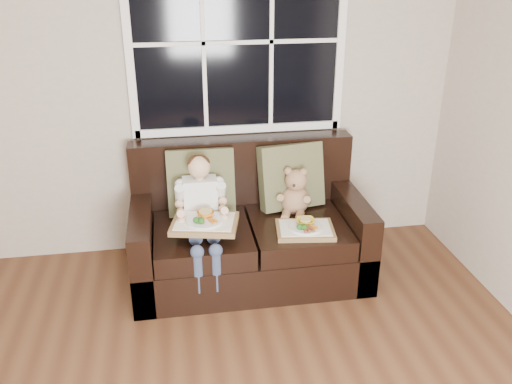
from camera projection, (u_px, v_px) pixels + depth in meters
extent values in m
cube|color=beige|center=(162.00, 85.00, 4.00)|extent=(4.50, 0.02, 2.70)
cube|color=black|center=(237.00, 42.00, 3.95)|extent=(1.50, 0.02, 1.25)
cube|color=white|center=(239.00, 129.00, 4.20)|extent=(1.58, 0.04, 0.06)
cube|color=white|center=(128.00, 45.00, 3.82)|extent=(0.06, 0.04, 1.37)
cube|color=white|center=(341.00, 40.00, 4.05)|extent=(0.06, 0.04, 1.37)
cube|color=white|center=(238.00, 42.00, 3.94)|extent=(1.50, 0.03, 0.03)
cube|color=black|center=(250.00, 257.00, 4.08)|extent=(1.70, 0.90, 0.30)
cube|color=black|center=(143.00, 248.00, 3.90)|extent=(0.15, 0.90, 0.60)
cube|color=black|center=(350.00, 231.00, 4.13)|extent=(0.15, 0.90, 0.60)
cube|color=black|center=(242.00, 179.00, 4.23)|extent=(1.70, 0.18, 0.66)
cube|color=black|center=(203.00, 240.00, 3.86)|extent=(0.68, 0.72, 0.15)
cube|color=black|center=(298.00, 232.00, 3.97)|extent=(0.68, 0.72, 0.15)
cube|color=#5A5F3B|center=(201.00, 182.00, 4.01)|extent=(0.50, 0.23, 0.51)
cube|color=#5A5F3B|center=(291.00, 176.00, 4.11)|extent=(0.52, 0.31, 0.51)
cube|color=white|center=(200.00, 200.00, 3.88)|extent=(0.24, 0.15, 0.33)
sphere|color=#DCAE87|center=(199.00, 167.00, 3.76)|extent=(0.16, 0.16, 0.16)
ellipsoid|color=#3C2313|center=(199.00, 163.00, 3.77)|extent=(0.16, 0.16, 0.11)
cylinder|color=#333F5A|center=(194.00, 229.00, 3.76)|extent=(0.09, 0.30, 0.09)
cylinder|color=#333F5A|center=(212.00, 228.00, 3.78)|extent=(0.09, 0.30, 0.09)
cylinder|color=#333F5A|center=(198.00, 273.00, 3.58)|extent=(0.08, 0.08, 0.28)
cylinder|color=#333F5A|center=(216.00, 271.00, 3.60)|extent=(0.08, 0.08, 0.28)
cylinder|color=#DCAE87|center=(181.00, 203.00, 3.74)|extent=(0.06, 0.29, 0.23)
cylinder|color=#DCAE87|center=(222.00, 200.00, 3.78)|extent=(0.06, 0.29, 0.23)
ellipsoid|color=#9C7752|center=(295.00, 200.00, 4.06)|extent=(0.26, 0.24, 0.23)
sphere|color=#9C7752|center=(296.00, 180.00, 3.98)|extent=(0.20, 0.20, 0.16)
sphere|color=#9C7752|center=(289.00, 172.00, 3.95)|extent=(0.06, 0.06, 0.06)
sphere|color=#9C7752|center=(304.00, 171.00, 3.96)|extent=(0.06, 0.06, 0.06)
sphere|color=#9C7752|center=(298.00, 186.00, 3.93)|extent=(0.06, 0.06, 0.06)
sphere|color=black|center=(299.00, 186.00, 3.90)|extent=(0.02, 0.02, 0.02)
cylinder|color=#9C7752|center=(292.00, 216.00, 3.97)|extent=(0.10, 0.14, 0.06)
cylinder|color=#9C7752|center=(305.00, 215.00, 3.98)|extent=(0.10, 0.14, 0.06)
cube|color=olive|center=(205.00, 224.00, 3.68)|extent=(0.50, 0.42, 0.04)
cube|color=white|center=(205.00, 221.00, 3.67)|extent=(0.44, 0.36, 0.01)
cylinder|color=silver|center=(205.00, 220.00, 3.65)|extent=(0.25, 0.25, 0.02)
imported|color=orange|center=(206.00, 214.00, 3.69)|extent=(0.14, 0.14, 0.04)
cylinder|color=#E3C27C|center=(206.00, 213.00, 3.68)|extent=(0.09, 0.09, 0.02)
ellipsoid|color=#26631F|center=(196.00, 220.00, 3.59)|extent=(0.05, 0.05, 0.04)
ellipsoid|color=#26631F|center=(201.00, 221.00, 3.58)|extent=(0.05, 0.05, 0.04)
cylinder|color=orange|center=(212.00, 221.00, 3.61)|extent=(0.05, 0.07, 0.02)
cube|color=olive|center=(305.00, 230.00, 3.80)|extent=(0.44, 0.35, 0.03)
cube|color=white|center=(305.00, 228.00, 3.79)|extent=(0.38, 0.30, 0.01)
cylinder|color=silver|center=(305.00, 227.00, 3.78)|extent=(0.23, 0.23, 0.01)
imported|color=yellow|center=(305.00, 221.00, 3.81)|extent=(0.14, 0.14, 0.03)
cylinder|color=#E3C27C|center=(305.00, 220.00, 3.81)|extent=(0.09, 0.09, 0.02)
ellipsoid|color=#26631F|center=(300.00, 227.00, 3.73)|extent=(0.04, 0.04, 0.04)
ellipsoid|color=#26631F|center=(304.00, 227.00, 3.72)|extent=(0.04, 0.04, 0.04)
cylinder|color=orange|center=(313.00, 227.00, 3.74)|extent=(0.04, 0.06, 0.02)
cylinder|color=brown|center=(308.00, 229.00, 3.72)|extent=(0.03, 0.08, 0.02)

